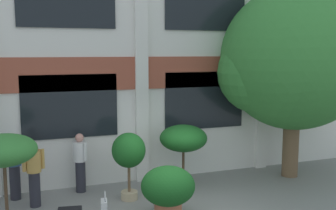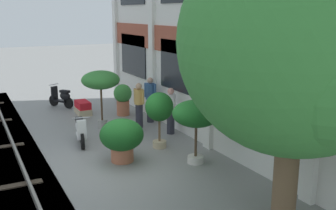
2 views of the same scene
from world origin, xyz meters
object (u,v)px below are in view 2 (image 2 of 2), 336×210
Objects in this scene: potted_plant_terracotta_small at (159,109)px; potted_plant_tall_urn at (196,115)px; scooter_near_curb at (62,97)px; scooter_second_parked at (80,130)px; resident_watching_tracks at (171,109)px; resident_near_plants at (150,98)px; broadleaf_tree at (295,48)px; potted_plant_square_trough at (83,108)px; potted_plant_fluted_column at (123,98)px; resident_by_doorway at (139,104)px; potted_plant_stone_basin at (122,137)px; potted_plant_low_pan at (101,81)px.

potted_plant_tall_urn is at bearing 11.19° from potted_plant_terracotta_small.
scooter_second_parked is at bearing 142.74° from scooter_near_curb.
resident_watching_tracks is 0.94× the size of resident_near_plants.
broadleaf_tree reaches higher than potted_plant_square_trough.
potted_plant_fluted_column is 1.90m from resident_by_doorway.
resident_near_plants is (-3.24, 2.37, 0.21)m from potted_plant_stone_basin.
potted_plant_stone_basin is 2.08m from scooter_second_parked.
scooter_near_curb is at bearing -171.48° from potted_plant_low_pan.
potted_plant_low_pan is at bearing -31.33° from resident_near_plants.
resident_by_doorway is at bearing -3.49° from resident_watching_tracks.
broadleaf_tree is 3.31× the size of resident_near_plants.
potted_plant_terracotta_small is (4.13, -0.42, 0.49)m from potted_plant_fluted_column.
potted_plant_square_trough is at bearing 172.82° from scooter_second_parked.
potted_plant_tall_urn is at bearing -1.06° from potted_plant_fluted_column.
potted_plant_terracotta_small reaches higher than resident_near_plants.
potted_plant_square_trough is (-5.58, 0.45, -0.45)m from potted_plant_stone_basin.
potted_plant_stone_basin is 0.76× the size of resident_watching_tracks.
scooter_near_curb is at bearing -167.58° from potted_plant_terracotta_small.
potted_plant_square_trough is at bearing -78.93° from resident_near_plants.
resident_watching_tracks reaches higher than potted_plant_fluted_column.
resident_watching_tracks reaches higher than scooter_near_curb.
potted_plant_fluted_column is 5.75m from potted_plant_tall_urn.
scooter_second_parked reaches higher than potted_plant_square_trough.
potted_plant_tall_urn reaches higher than resident_near_plants.
potted_plant_low_pan is at bearing -164.75° from potted_plant_tall_urn.
scooter_second_parked is at bearing -160.46° from broadleaf_tree.
scooter_second_parked is at bearing -42.27° from potted_plant_fluted_column.
resident_near_plants is at bearing 160.46° from potted_plant_terracotta_small.
potted_plant_stone_basin is 2.87m from resident_watching_tracks.
resident_watching_tracks is at bearing 46.91° from potted_plant_low_pan.
potted_plant_stone_basin is at bearing -21.40° from potted_plant_fluted_column.
resident_watching_tracks is at bearing 166.43° from potted_plant_tall_urn.
potted_plant_fluted_column is 2.09m from potted_plant_low_pan.
resident_by_doorway is at bearing -3.42° from potted_plant_fluted_column.
potted_plant_low_pan reaches higher than potted_plant_square_trough.
potted_plant_tall_urn is at bearing 15.25° from potted_plant_low_pan.
potted_plant_stone_basin is at bearing -159.56° from broadleaf_tree.
potted_plant_stone_basin is 2.12m from potted_plant_tall_urn.
scooter_second_parked is (-1.97, -0.62, -0.26)m from potted_plant_stone_basin.
scooter_near_curb is (-8.15, -1.76, -0.91)m from potted_plant_tall_urn.
scooter_near_curb is 4.68m from resident_by_doorway.
potted_plant_stone_basin is at bearing -121.23° from potted_plant_tall_urn.
potted_plant_tall_urn is at bearing 58.77° from potted_plant_stone_basin.
potted_plant_low_pan is at bearing -44.44° from potted_plant_fluted_column.
resident_near_plants is at bearing -178.84° from scooter_near_curb.
scooter_near_curb is at bearing -86.31° from resident_near_plants.
potted_plant_terracotta_small is at bearing 110.92° from potted_plant_stone_basin.
potted_plant_stone_basin is 5.01m from potted_plant_fluted_column.
resident_near_plants is (-0.46, 0.65, 0.05)m from resident_by_doorway.
potted_plant_tall_urn is 1.42× the size of scooter_near_curb.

